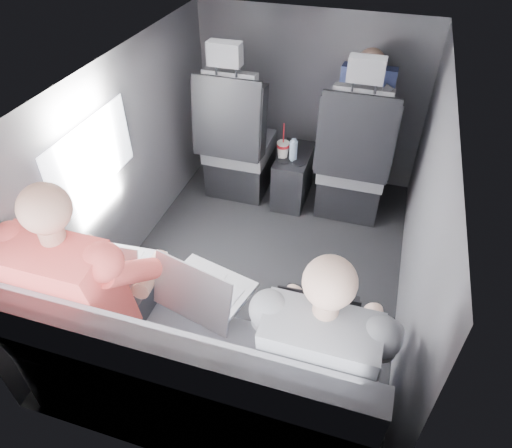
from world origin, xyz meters
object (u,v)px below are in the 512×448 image
(center_console, at_px, (293,176))
(passenger_front_right, at_px, (364,108))
(passenger_rear_left, at_px, (94,290))
(water_bottle, at_px, (293,150))
(laptop_black, at_px, (318,312))
(front_seat_left, at_px, (237,148))
(laptop_silver, at_px, (203,289))
(laptop_white, at_px, (118,265))
(front_seat_right, at_px, (353,167))
(passenger_rear_right, at_px, (321,351))
(rear_bench, at_px, (195,380))
(soda_cup, at_px, (283,149))

(center_console, height_order, passenger_front_right, passenger_front_right)
(center_console, distance_m, passenger_rear_left, 1.97)
(water_bottle, bearing_deg, laptop_black, -72.83)
(front_seat_left, xyz_separation_m, laptop_silver, (0.41, -1.64, 0.24))
(laptop_white, xyz_separation_m, passenger_front_right, (0.94, 1.87, 0.11))
(center_console, xyz_separation_m, laptop_silver, (-0.04, -1.68, 0.44))
(laptop_silver, relative_size, passenger_rear_left, 0.35)
(laptop_silver, bearing_deg, center_console, 88.50)
(front_seat_right, height_order, laptop_white, front_seat_right)
(laptop_black, distance_m, passenger_rear_right, 0.20)
(water_bottle, bearing_deg, laptop_white, -107.58)
(rear_bench, distance_m, passenger_rear_left, 0.62)
(passenger_front_right, bearing_deg, water_bottle, -146.44)
(laptop_black, relative_size, passenger_front_right, 0.47)
(rear_bench, relative_size, laptop_white, 4.41)
(passenger_rear_right, bearing_deg, center_console, 106.39)
(rear_bench, xyz_separation_m, passenger_rear_right, (0.54, 0.10, 0.32))
(laptop_silver, relative_size, passenger_rear_right, 0.37)
(laptop_silver, height_order, passenger_rear_right, passenger_rear_right)
(front_seat_right, bearing_deg, water_bottle, -175.57)
(center_console, height_order, water_bottle, water_bottle)
(rear_bench, height_order, laptop_white, rear_bench)
(passenger_rear_left, relative_size, passenger_rear_right, 1.05)
(center_console, bearing_deg, passenger_rear_left, -105.25)
(front_seat_right, relative_size, passenger_rear_left, 0.97)
(soda_cup, bearing_deg, rear_bench, -87.67)
(passenger_rear_right, bearing_deg, front_seat_left, 118.80)
(front_seat_left, distance_m, front_seat_right, 0.90)
(front_seat_right, relative_size, soda_cup, 4.50)
(rear_bench, height_order, laptop_silver, rear_bench)
(front_seat_right, xyz_separation_m, soda_cup, (-0.53, -0.03, 0.07))
(rear_bench, bearing_deg, laptop_silver, 99.57)
(laptop_black, bearing_deg, water_bottle, 107.17)
(laptop_black, height_order, passenger_front_right, passenger_front_right)
(passenger_rear_left, bearing_deg, laptop_white, 87.86)
(laptop_white, xyz_separation_m, laptop_black, (0.99, 0.01, -0.00))
(center_console, height_order, passenger_rear_right, passenger_rear_right)
(water_bottle, xyz_separation_m, passenger_rear_left, (-0.51, -1.77, 0.18))
(front_seat_right, xyz_separation_m, center_console, (-0.45, 0.04, -0.20))
(passenger_rear_left, bearing_deg, laptop_black, 11.18)
(front_seat_right, xyz_separation_m, laptop_silver, (-0.49, -1.64, 0.24))
(soda_cup, distance_m, passenger_rear_left, 1.84)
(front_seat_right, bearing_deg, rear_bench, -103.31)
(water_bottle, bearing_deg, passenger_rear_right, -73.10)
(laptop_white, height_order, laptop_black, laptop_white)
(rear_bench, bearing_deg, soda_cup, 92.33)
(front_seat_left, relative_size, passenger_rear_left, 0.97)
(front_seat_left, height_order, laptop_white, front_seat_left)
(center_console, relative_size, rear_bench, 0.30)
(laptop_white, height_order, passenger_rear_right, passenger_rear_right)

